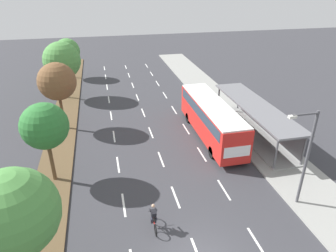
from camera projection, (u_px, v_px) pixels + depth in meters
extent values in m
cube|color=brown|center=(65.00, 119.00, 31.49)|extent=(2.60, 52.00, 0.12)
cube|color=gray|center=(222.00, 105.00, 34.99)|extent=(4.50, 52.00, 0.15)
cube|color=white|center=(124.00, 205.00, 19.67)|extent=(0.14, 2.32, 0.01)
cube|color=white|center=(118.00, 164.00, 23.91)|extent=(0.14, 2.32, 0.01)
cube|color=white|center=(114.00, 136.00, 28.14)|extent=(0.14, 2.32, 0.01)
cube|color=white|center=(111.00, 116.00, 32.38)|extent=(0.14, 2.32, 0.01)
cube|color=white|center=(109.00, 100.00, 36.62)|extent=(0.14, 2.32, 0.01)
cube|color=white|center=(107.00, 87.00, 40.86)|extent=(0.14, 2.32, 0.01)
cube|color=white|center=(106.00, 77.00, 45.09)|extent=(0.14, 2.32, 0.01)
cube|color=white|center=(104.00, 68.00, 49.33)|extent=(0.14, 2.32, 0.01)
cube|color=white|center=(176.00, 197.00, 20.37)|extent=(0.14, 2.32, 0.01)
cube|color=white|center=(161.00, 159.00, 24.60)|extent=(0.14, 2.32, 0.01)
cube|color=white|center=(151.00, 133.00, 28.84)|extent=(0.14, 2.32, 0.01)
cube|color=white|center=(143.00, 113.00, 33.08)|extent=(0.14, 2.32, 0.01)
cube|color=white|center=(137.00, 97.00, 37.32)|extent=(0.14, 2.32, 0.01)
cube|color=white|center=(133.00, 85.00, 41.55)|extent=(0.14, 2.32, 0.01)
cube|color=white|center=(129.00, 75.00, 45.79)|extent=(0.14, 2.32, 0.01)
cube|color=white|center=(126.00, 67.00, 50.03)|extent=(0.14, 2.32, 0.01)
cube|color=white|center=(257.00, 243.00, 16.83)|extent=(0.14, 2.32, 0.01)
cube|color=white|center=(224.00, 190.00, 21.07)|extent=(0.14, 2.32, 0.01)
cube|color=white|center=(202.00, 154.00, 25.30)|extent=(0.14, 2.32, 0.01)
cube|color=white|center=(186.00, 129.00, 29.54)|extent=(0.14, 2.32, 0.01)
cube|color=white|center=(174.00, 110.00, 33.78)|extent=(0.14, 2.32, 0.01)
cube|color=white|center=(165.00, 95.00, 38.02)|extent=(0.14, 2.32, 0.01)
cube|color=white|center=(158.00, 83.00, 42.25)|extent=(0.14, 2.32, 0.01)
cube|color=white|center=(152.00, 74.00, 46.49)|extent=(0.14, 2.32, 0.01)
cube|color=white|center=(147.00, 66.00, 50.73)|extent=(0.14, 2.32, 0.01)
cube|color=gray|center=(252.00, 133.00, 28.38)|extent=(2.60, 12.13, 0.10)
cylinder|color=#56565B|center=(276.00, 153.00, 22.46)|extent=(0.16, 0.16, 2.60)
cylinder|color=#56565B|center=(219.00, 99.00, 32.63)|extent=(0.16, 0.16, 2.60)
cylinder|color=#56565B|center=(304.00, 150.00, 22.93)|extent=(0.16, 0.16, 2.60)
cylinder|color=#56565B|center=(239.00, 97.00, 33.10)|extent=(0.16, 0.16, 2.60)
cube|color=gray|center=(266.00, 119.00, 28.03)|extent=(0.10, 11.53, 2.34)
cube|color=slate|center=(256.00, 106.00, 27.17)|extent=(2.90, 12.53, 0.16)
cube|color=red|center=(211.00, 119.00, 27.30)|extent=(2.50, 11.20, 2.80)
cube|color=#2D3D4C|center=(212.00, 110.00, 26.92)|extent=(2.54, 10.30, 0.90)
cube|color=silver|center=(212.00, 104.00, 26.65)|extent=(2.45, 10.98, 0.12)
cube|color=#2D3D4C|center=(193.00, 94.00, 32.06)|extent=(2.25, 0.06, 1.54)
cube|color=white|center=(237.00, 152.00, 22.48)|extent=(2.12, 0.04, 0.90)
cylinder|color=black|center=(188.00, 118.00, 30.71)|extent=(0.30, 1.00, 1.00)
cylinder|color=black|center=(209.00, 116.00, 31.15)|extent=(0.30, 1.00, 1.00)
cylinder|color=black|center=(212.00, 152.00, 24.64)|extent=(0.30, 1.00, 1.00)
cylinder|color=black|center=(237.00, 149.00, 25.08)|extent=(0.30, 1.00, 1.00)
torus|color=black|center=(152.00, 217.00, 18.16)|extent=(0.06, 0.72, 0.72)
torus|color=black|center=(156.00, 230.00, 17.20)|extent=(0.06, 0.72, 0.72)
cylinder|color=maroon|center=(154.00, 220.00, 17.55)|extent=(0.05, 0.94, 0.05)
cylinder|color=maroon|center=(154.00, 223.00, 17.55)|extent=(0.05, 0.57, 0.42)
cylinder|color=maroon|center=(154.00, 222.00, 17.37)|extent=(0.04, 0.04, 0.40)
cube|color=black|center=(154.00, 219.00, 17.28)|extent=(0.12, 0.24, 0.06)
cylinder|color=black|center=(152.00, 211.00, 17.87)|extent=(0.46, 0.04, 0.04)
cube|color=black|center=(154.00, 213.00, 17.29)|extent=(0.30, 0.36, 0.59)
cube|color=black|center=(154.00, 215.00, 17.15)|extent=(0.26, 0.26, 0.42)
sphere|color=tan|center=(153.00, 206.00, 17.21)|extent=(0.20, 0.20, 0.20)
cylinder|color=#23232D|center=(152.00, 219.00, 17.42)|extent=(0.12, 0.42, 0.25)
cylinder|color=#23232D|center=(151.00, 220.00, 17.68)|extent=(0.10, 0.17, 0.41)
cylinder|color=#23232D|center=(156.00, 218.00, 17.47)|extent=(0.12, 0.42, 0.25)
cylinder|color=#23232D|center=(155.00, 220.00, 17.73)|extent=(0.10, 0.17, 0.41)
cylinder|color=black|center=(150.00, 210.00, 17.43)|extent=(0.09, 0.47, 0.28)
cylinder|color=black|center=(156.00, 209.00, 17.50)|extent=(0.09, 0.47, 0.28)
sphere|color=#4C8E42|center=(13.00, 213.00, 12.57)|extent=(3.92, 3.92, 3.92)
cylinder|color=brown|center=(52.00, 161.00, 21.35)|extent=(0.28, 0.28, 3.10)
sphere|color=#2D7533|center=(45.00, 126.00, 20.13)|extent=(3.20, 3.20, 3.20)
cylinder|color=brown|center=(62.00, 112.00, 28.79)|extent=(0.28, 0.28, 3.40)
sphere|color=brown|center=(57.00, 82.00, 27.46)|extent=(3.49, 3.49, 3.49)
cylinder|color=brown|center=(66.00, 86.00, 36.33)|extent=(0.28, 0.28, 2.98)
sphere|color=#4C8E42|center=(62.00, 60.00, 34.95)|extent=(4.31, 4.31, 4.31)
cylinder|color=brown|center=(70.00, 69.00, 43.92)|extent=(0.28, 0.28, 2.53)
sphere|color=#4C8E42|center=(67.00, 51.00, 42.77)|extent=(3.53, 3.53, 3.53)
cylinder|color=#4C4C51|center=(307.00, 160.00, 18.29)|extent=(0.18, 0.18, 6.50)
cylinder|color=#4C4C51|center=(305.00, 114.00, 16.76)|extent=(1.60, 0.12, 0.12)
cube|color=silver|center=(292.00, 117.00, 16.63)|extent=(0.44, 0.24, 0.16)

